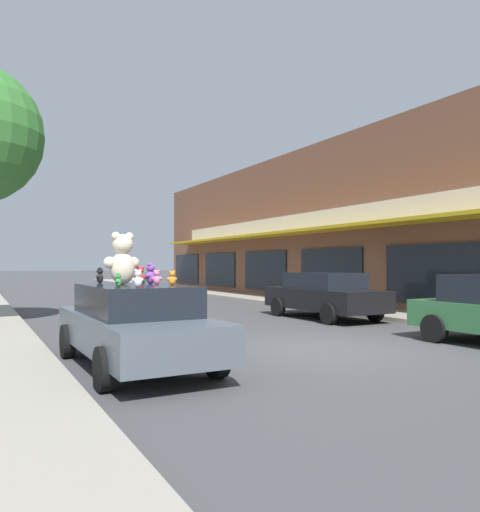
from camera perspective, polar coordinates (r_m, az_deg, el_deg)
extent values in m
plane|color=#424244|center=(10.40, 8.79, -10.51)|extent=(260.00, 260.00, 0.00)
cube|color=brown|center=(26.17, 22.01, 3.09)|extent=(13.57, 37.26, 7.07)
cube|color=gold|center=(20.96, 8.75, 2.95)|extent=(1.42, 31.30, 0.12)
cube|color=silver|center=(21.41, 10.16, 4.35)|extent=(0.08, 29.81, 0.70)
cube|color=black|center=(17.46, 21.11, -1.96)|extent=(0.06, 4.05, 2.00)
cube|color=black|center=(21.32, 10.20, -1.81)|extent=(0.06, 4.05, 2.00)
cube|color=black|center=(25.71, 2.82, -1.67)|extent=(0.06, 4.05, 2.00)
cube|color=black|center=(30.40, -2.35, -1.56)|extent=(0.06, 4.05, 2.00)
cube|color=black|center=(35.27, -6.11, -1.47)|extent=(0.06, 4.05, 2.00)
cube|color=#4C5660|center=(8.66, -11.91, -8.43)|extent=(1.79, 4.50, 0.58)
cube|color=black|center=(8.61, -11.90, -4.90)|extent=(1.55, 2.48, 0.49)
cylinder|color=black|center=(9.85, -19.10, -9.18)|extent=(0.21, 0.62, 0.62)
cylinder|color=black|center=(10.27, -9.62, -8.88)|extent=(0.21, 0.62, 0.62)
cylinder|color=black|center=(7.16, -15.24, -12.35)|extent=(0.21, 0.62, 0.62)
cylinder|color=black|center=(7.74, -2.68, -11.52)|extent=(0.21, 0.62, 0.62)
ellipsoid|color=beige|center=(8.82, -13.28, -1.38)|extent=(0.50, 0.45, 0.56)
sphere|color=beige|center=(8.83, -13.27, 1.30)|extent=(0.42, 0.42, 0.35)
sphere|color=beige|center=(8.89, -12.54, 2.17)|extent=(0.18, 0.18, 0.15)
sphere|color=beige|center=(8.78, -14.01, 2.21)|extent=(0.18, 0.18, 0.15)
sphere|color=white|center=(8.96, -13.71, 1.13)|extent=(0.16, 0.16, 0.13)
sphere|color=beige|center=(8.96, -12.10, -0.75)|extent=(0.24, 0.24, 0.20)
sphere|color=beige|center=(8.75, -14.68, -0.74)|extent=(0.24, 0.24, 0.20)
ellipsoid|color=red|center=(8.98, -11.31, -2.55)|extent=(0.19, 0.18, 0.19)
sphere|color=red|center=(8.98, -11.31, -1.65)|extent=(0.17, 0.17, 0.12)
sphere|color=red|center=(8.97, -11.03, -1.34)|extent=(0.07, 0.07, 0.05)
sphere|color=red|center=(8.99, -11.58, -1.34)|extent=(0.07, 0.07, 0.05)
sphere|color=#FF4741|center=(9.03, -11.24, -1.69)|extent=(0.06, 0.06, 0.05)
sphere|color=red|center=(8.98, -10.81, -2.34)|extent=(0.10, 0.10, 0.07)
sphere|color=red|center=(9.01, -11.78, -2.33)|extent=(0.10, 0.10, 0.07)
ellipsoid|color=purple|center=(8.91, -10.19, -2.44)|extent=(0.23, 0.23, 0.23)
sphere|color=purple|center=(8.90, -10.18, -1.35)|extent=(0.21, 0.21, 0.15)
sphere|color=purple|center=(8.95, -10.06, -0.98)|extent=(0.09, 0.09, 0.06)
sphere|color=purple|center=(8.85, -10.31, -0.98)|extent=(0.09, 0.09, 0.06)
sphere|color=#BA67ED|center=(8.93, -10.56, -1.40)|extent=(0.08, 0.08, 0.06)
sphere|color=purple|center=(9.00, -10.05, -2.17)|extent=(0.12, 0.12, 0.08)
sphere|color=purple|center=(8.82, -10.49, -2.19)|extent=(0.12, 0.12, 0.08)
ellipsoid|color=pink|center=(8.70, -9.49, -2.72)|extent=(0.16, 0.16, 0.16)
sphere|color=pink|center=(8.70, -9.49, -1.95)|extent=(0.14, 0.14, 0.10)
sphere|color=pink|center=(8.68, -9.27, -1.70)|extent=(0.06, 0.06, 0.04)
sphere|color=pink|center=(8.71, -9.71, -1.70)|extent=(0.06, 0.06, 0.04)
sphere|color=#FFA3DA|center=(8.74, -9.38, -1.99)|extent=(0.05, 0.05, 0.04)
sphere|color=pink|center=(8.68, -9.09, -2.54)|extent=(0.08, 0.08, 0.06)
sphere|color=pink|center=(8.73, -9.85, -2.53)|extent=(0.08, 0.08, 0.06)
ellipsoid|color=white|center=(7.69, -11.58, -2.91)|extent=(0.16, 0.14, 0.17)
sphere|color=white|center=(7.68, -11.58, -1.97)|extent=(0.13, 0.13, 0.11)
sphere|color=white|center=(7.70, -11.34, -1.66)|extent=(0.06, 0.06, 0.05)
sphere|color=white|center=(7.66, -11.82, -1.66)|extent=(0.06, 0.06, 0.05)
sphere|color=white|center=(7.72, -11.76, -2.02)|extent=(0.05, 0.05, 0.04)
sphere|color=white|center=(7.73, -11.20, -2.68)|extent=(0.08, 0.08, 0.06)
sphere|color=white|center=(7.66, -12.04, -2.69)|extent=(0.08, 0.08, 0.06)
ellipsoid|color=green|center=(7.85, -13.74, -2.98)|extent=(0.12, 0.13, 0.14)
sphere|color=green|center=(7.84, -13.74, -2.24)|extent=(0.11, 0.11, 0.09)
sphere|color=green|center=(7.87, -13.70, -1.99)|extent=(0.05, 0.05, 0.04)
sphere|color=green|center=(7.81, -13.77, -2.00)|extent=(0.05, 0.05, 0.04)
sphere|color=#5ADA6D|center=(7.85, -14.00, -2.28)|extent=(0.04, 0.04, 0.03)
sphere|color=green|center=(7.90, -13.73, -2.79)|extent=(0.07, 0.07, 0.05)
sphere|color=green|center=(7.79, -13.86, -2.82)|extent=(0.07, 0.07, 0.05)
ellipsoid|color=black|center=(9.57, -15.72, -2.46)|extent=(0.17, 0.18, 0.18)
sphere|color=black|center=(9.56, -15.71, -1.66)|extent=(0.16, 0.16, 0.11)
sphere|color=black|center=(9.60, -15.63, -1.39)|extent=(0.07, 0.07, 0.05)
sphere|color=black|center=(9.52, -15.80, -1.40)|extent=(0.07, 0.07, 0.05)
sphere|color=#3A3A3D|center=(9.58, -15.99, -1.70)|extent=(0.06, 0.06, 0.04)
sphere|color=black|center=(9.64, -15.62, -2.26)|extent=(0.09, 0.09, 0.07)
sphere|color=black|center=(9.50, -15.93, -2.28)|extent=(0.09, 0.09, 0.07)
ellipsoid|color=orange|center=(8.42, -7.77, -2.80)|extent=(0.12, 0.10, 0.15)
sphere|color=orange|center=(8.41, -7.77, -2.04)|extent=(0.10, 0.10, 0.10)
sphere|color=orange|center=(8.42, -7.54, -1.78)|extent=(0.04, 0.04, 0.04)
sphere|color=orange|center=(8.40, -7.99, -1.78)|extent=(0.04, 0.04, 0.04)
sphere|color=#FFBA41|center=(8.45, -7.86, -2.07)|extent=(0.04, 0.04, 0.04)
sphere|color=orange|center=(8.44, -7.40, -2.62)|extent=(0.06, 0.06, 0.06)
sphere|color=orange|center=(8.40, -8.19, -2.62)|extent=(0.06, 0.06, 0.06)
ellipsoid|color=teal|center=(9.45, -11.01, -2.62)|extent=(0.14, 0.14, 0.14)
sphere|color=teal|center=(9.44, -11.01, -1.99)|extent=(0.13, 0.13, 0.09)
sphere|color=teal|center=(9.43, -10.84, -1.79)|extent=(0.05, 0.05, 0.04)
sphere|color=teal|center=(9.46, -11.17, -1.78)|extent=(0.05, 0.05, 0.04)
sphere|color=#47CDC6|center=(9.48, -10.88, -2.02)|extent=(0.05, 0.05, 0.03)
sphere|color=teal|center=(9.42, -10.69, -2.48)|extent=(0.07, 0.07, 0.05)
sphere|color=teal|center=(9.48, -11.27, -2.47)|extent=(0.07, 0.07, 0.05)
cylinder|color=black|center=(11.90, 21.31, -7.73)|extent=(0.20, 0.62, 0.62)
cube|color=black|center=(16.11, 9.59, -4.83)|extent=(1.78, 4.35, 0.65)
cube|color=black|center=(16.08, 9.58, -2.78)|extent=(1.57, 2.40, 0.51)
cylinder|color=black|center=(16.73, 4.36, -5.81)|extent=(0.20, 0.62, 0.62)
cylinder|color=black|center=(17.73, 9.15, -5.52)|extent=(0.20, 0.62, 0.62)
cylinder|color=black|center=(14.54, 10.12, -6.53)|extent=(0.20, 0.62, 0.62)
cylinder|color=black|center=(15.68, 15.17, -6.11)|extent=(0.20, 0.62, 0.62)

